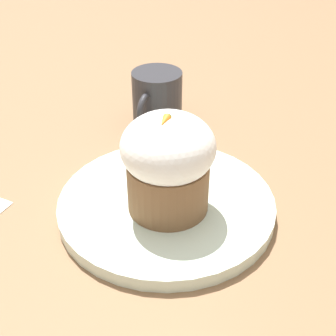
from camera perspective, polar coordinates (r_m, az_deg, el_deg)
The scene contains 5 objects.
ground_plane at distance 0.51m, azimuth -0.20°, elevation -5.12°, with size 4.00×4.00×0.00m, color #846042.
dessert_plate at distance 0.51m, azimuth -0.20°, elevation -4.45°, with size 0.23×0.23×0.02m.
carrot_cake at distance 0.46m, azimuth -0.00°, elevation 0.68°, with size 0.09×0.09×0.11m.
spoon at distance 0.50m, azimuth -1.07°, elevation -3.31°, with size 0.13×0.04×0.01m.
coffee_cup at distance 0.66m, azimuth -1.40°, elevation 8.50°, with size 0.10×0.07×0.08m.
Camera 1 is at (0.37, 0.15, 0.33)m, focal length 50.00 mm.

